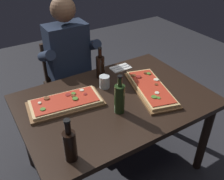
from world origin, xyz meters
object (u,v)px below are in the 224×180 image
(pizza_rectangular_left, at_px, (151,88))
(diner_chair, at_px, (68,79))
(dining_table, at_px, (115,109))
(tumbler_near_camera, at_px, (104,82))
(vinegar_bottle_green, at_px, (100,66))
(oil_bottle_amber, at_px, (120,98))
(pizza_rectangular_front, at_px, (65,103))
(seated_diner, at_px, (70,61))
(wine_bottle_dark, at_px, (70,144))

(pizza_rectangular_left, distance_m, diner_chair, 1.00)
(dining_table, distance_m, pizza_rectangular_left, 0.32)
(tumbler_near_camera, relative_size, diner_chair, 0.11)
(vinegar_bottle_green, bearing_deg, oil_bottle_amber, -104.12)
(tumbler_near_camera, bearing_deg, pizza_rectangular_front, -171.01)
(pizza_rectangular_front, distance_m, tumbler_near_camera, 0.36)
(pizza_rectangular_front, relative_size, seated_diner, 0.42)
(pizza_rectangular_front, xyz_separation_m, vinegar_bottle_green, (0.41, 0.21, 0.08))
(wine_bottle_dark, height_order, tumbler_near_camera, wine_bottle_dark)
(tumbler_near_camera, bearing_deg, oil_bottle_amber, -102.14)
(pizza_rectangular_left, height_order, tumbler_near_camera, tumbler_near_camera)
(vinegar_bottle_green, bearing_deg, wine_bottle_dark, -129.82)
(pizza_rectangular_front, distance_m, oil_bottle_amber, 0.40)
(vinegar_bottle_green, relative_size, diner_chair, 0.31)
(tumbler_near_camera, distance_m, seated_diner, 0.56)
(pizza_rectangular_left, distance_m, seated_diner, 0.85)
(pizza_rectangular_front, height_order, vinegar_bottle_green, vinegar_bottle_green)
(dining_table, xyz_separation_m, wine_bottle_dark, (-0.51, -0.35, 0.20))
(seated_diner, bearing_deg, pizza_rectangular_front, -116.39)
(tumbler_near_camera, height_order, seated_diner, seated_diner)
(wine_bottle_dark, bearing_deg, oil_bottle_amber, 24.93)
(pizza_rectangular_left, bearing_deg, diner_chair, 110.30)
(pizza_rectangular_front, xyz_separation_m, tumbler_near_camera, (0.36, 0.06, 0.03))
(dining_table, relative_size, tumbler_near_camera, 14.09)
(dining_table, xyz_separation_m, pizza_rectangular_front, (-0.35, 0.12, 0.12))
(pizza_rectangular_front, height_order, diner_chair, diner_chair)
(vinegar_bottle_green, bearing_deg, pizza_rectangular_front, -152.71)
(vinegar_bottle_green, height_order, tumbler_near_camera, vinegar_bottle_green)
(wine_bottle_dark, bearing_deg, pizza_rectangular_left, 20.57)
(pizza_rectangular_left, xyz_separation_m, vinegar_bottle_green, (-0.23, 0.38, 0.08))
(oil_bottle_amber, bearing_deg, wine_bottle_dark, -155.07)
(dining_table, height_order, wine_bottle_dark, wine_bottle_dark)
(pizza_rectangular_front, height_order, oil_bottle_amber, oil_bottle_amber)
(pizza_rectangular_left, xyz_separation_m, oil_bottle_amber, (-0.35, -0.09, 0.09))
(pizza_rectangular_front, relative_size, tumbler_near_camera, 5.63)
(vinegar_bottle_green, bearing_deg, dining_table, -100.39)
(dining_table, xyz_separation_m, pizza_rectangular_left, (0.29, -0.05, 0.12))
(wine_bottle_dark, relative_size, vinegar_bottle_green, 1.02)
(dining_table, distance_m, oil_bottle_amber, 0.26)
(pizza_rectangular_left, bearing_deg, dining_table, 170.36)
(pizza_rectangular_front, relative_size, oil_bottle_amber, 1.95)
(pizza_rectangular_front, distance_m, wine_bottle_dark, 0.51)
(pizza_rectangular_front, relative_size, wine_bottle_dark, 2.02)
(diner_chair, bearing_deg, oil_bottle_amber, -90.89)
(pizza_rectangular_left, xyz_separation_m, tumbler_near_camera, (-0.28, 0.23, 0.03))
(vinegar_bottle_green, height_order, diner_chair, vinegar_bottle_green)
(wine_bottle_dark, distance_m, vinegar_bottle_green, 0.89)
(pizza_rectangular_left, distance_m, tumbler_near_camera, 0.36)
(oil_bottle_amber, bearing_deg, seated_diner, 88.99)
(diner_chair, bearing_deg, seated_diner, -90.00)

